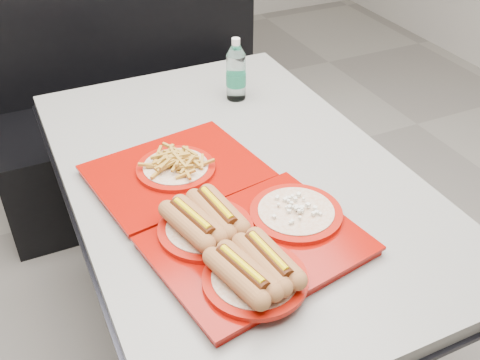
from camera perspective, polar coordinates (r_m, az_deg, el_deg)
name	(u,v)px	position (r m, az deg, el deg)	size (l,w,h in m)	color
ground	(236,341)	(2.10, -0.36, -16.04)	(6.00, 6.00, 0.00)	gray
diner_table	(236,216)	(1.68, -0.43, -3.63)	(0.92, 1.42, 0.75)	black
booth_bench	(137,109)	(2.65, -10.40, 7.11)	(1.30, 0.57, 1.35)	black
tray_near	(249,241)	(1.29, 0.93, -6.21)	(0.52, 0.44, 0.10)	#8C0A03
tray_far	(176,170)	(1.54, -6.52, 1.04)	(0.49, 0.41, 0.09)	#8C0A03
water_bottle	(236,73)	(1.91, -0.41, 10.81)	(0.07, 0.07, 0.21)	silver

